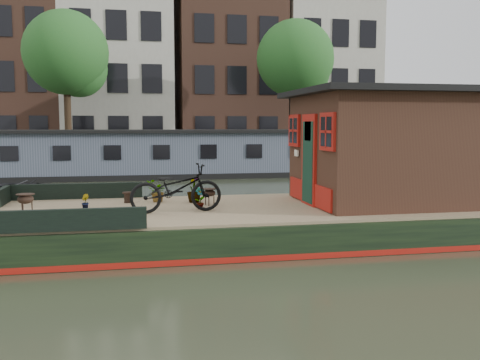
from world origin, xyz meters
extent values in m
plane|color=#2A311F|center=(0.00, 0.00, 0.00)|extent=(120.00, 120.00, 0.00)
cube|color=black|center=(0.00, 0.00, 0.30)|extent=(12.00, 4.00, 0.60)
cube|color=#A0160E|center=(0.00, 0.00, 0.06)|extent=(12.02, 4.02, 0.10)
cube|color=#9F8362|center=(0.00, 0.00, 0.62)|extent=(11.80, 3.80, 0.05)
cube|color=black|center=(-4.50, 1.92, 0.82)|extent=(3.00, 0.12, 0.35)
cube|color=black|center=(-4.50, -1.92, 0.82)|extent=(3.00, 0.12, 0.35)
cube|color=#331A13|center=(2.20, 0.00, 1.80)|extent=(3.50, 3.00, 2.30)
cube|color=black|center=(2.20, 0.00, 3.01)|extent=(4.00, 3.50, 0.12)
cube|color=#A0160E|center=(0.42, 0.00, 1.60)|extent=(0.06, 0.80, 1.90)
cube|color=black|center=(0.40, 0.00, 1.55)|extent=(0.04, 0.64, 1.70)
cube|color=#A0160E|center=(0.42, -1.05, 2.20)|extent=(0.06, 0.72, 0.72)
cube|color=#A0160E|center=(0.42, 1.05, 2.20)|extent=(0.06, 0.72, 0.72)
imported|color=black|center=(-2.39, -0.43, 1.12)|extent=(1.83, 0.81, 0.93)
imported|color=brown|center=(-1.90, -0.16, 0.87)|extent=(0.28, 0.24, 0.45)
imported|color=brown|center=(-4.15, 0.23, 0.81)|extent=(0.19, 0.21, 0.31)
imported|color=#94372B|center=(-2.69, 1.04, 0.89)|extent=(0.56, 0.55, 0.47)
imported|color=#9E392B|center=(-1.91, 0.85, 0.92)|extent=(0.36, 0.36, 0.55)
cylinder|color=black|center=(-3.33, 1.04, 0.77)|extent=(0.21, 0.21, 0.24)
imported|color=black|center=(-6.73, 9.28, 0.29)|extent=(3.30, 2.83, 0.58)
cube|color=#4F5569|center=(0.00, 14.00, 1.00)|extent=(20.00, 4.00, 2.00)
cube|color=black|center=(0.00, 14.00, 2.05)|extent=(20.40, 4.40, 0.12)
cube|color=black|center=(0.00, 14.00, 0.12)|extent=(20.00, 4.05, 0.24)
cube|color=#47443F|center=(0.00, 20.50, 0.45)|extent=(60.00, 6.00, 0.90)
cube|color=brown|center=(-10.50, 27.50, 7.50)|extent=(6.00, 8.00, 15.00)
cube|color=#B7B2A3|center=(-4.00, 27.50, 8.25)|extent=(7.00, 8.00, 16.50)
cube|color=brown|center=(3.50, 27.50, 7.75)|extent=(7.00, 8.00, 15.50)
cube|color=#B7B2A3|center=(10.50, 27.50, 8.00)|extent=(6.50, 8.00, 16.00)
cylinder|color=#332316|center=(-6.50, 19.00, 2.90)|extent=(0.36, 0.36, 4.00)
sphere|color=#1C561F|center=(-6.50, 19.00, 6.10)|extent=(4.40, 4.40, 4.40)
sphere|color=#1C561F|center=(-5.90, 19.30, 5.30)|extent=(3.00, 3.00, 3.00)
cylinder|color=#332316|center=(6.00, 19.00, 2.90)|extent=(0.36, 0.36, 4.00)
sphere|color=#1C561F|center=(6.00, 19.00, 6.10)|extent=(4.40, 4.40, 4.40)
sphere|color=#1C561F|center=(6.60, 19.30, 5.30)|extent=(3.00, 3.00, 3.00)
camera|label=1|loc=(-3.21, -10.65, 2.32)|focal=40.00mm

